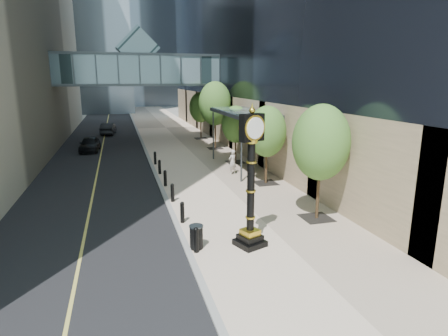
{
  "coord_description": "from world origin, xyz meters",
  "views": [
    {
      "loc": [
        -5.29,
        -12.11,
        6.56
      ],
      "look_at": [
        -0.48,
        4.95,
        2.36
      ],
      "focal_mm": 30.0,
      "sensor_mm": 36.0,
      "label": 1
    }
  ],
  "objects_px": {
    "street_clock": "(251,189)",
    "trash_bin": "(196,238)",
    "car_near": "(90,144)",
    "car_far": "(108,129)",
    "pedestrian": "(233,162)"
  },
  "relations": [
    {
      "from": "street_clock",
      "to": "car_near",
      "type": "distance_m",
      "value": 24.67
    },
    {
      "from": "trash_bin",
      "to": "pedestrian",
      "type": "distance_m",
      "value": 12.05
    },
    {
      "from": "street_clock",
      "to": "car_near",
      "type": "height_order",
      "value": "street_clock"
    },
    {
      "from": "street_clock",
      "to": "pedestrian",
      "type": "distance_m",
      "value": 11.77
    },
    {
      "from": "street_clock",
      "to": "trash_bin",
      "type": "xyz_separation_m",
      "value": [
        -2.12,
        0.33,
        -1.93
      ]
    },
    {
      "from": "trash_bin",
      "to": "pedestrian",
      "type": "relative_size",
      "value": 0.52
    },
    {
      "from": "trash_bin",
      "to": "car_near",
      "type": "distance_m",
      "value": 23.73
    },
    {
      "from": "car_near",
      "to": "car_far",
      "type": "bearing_deg",
      "value": 86.99
    },
    {
      "from": "pedestrian",
      "to": "car_near",
      "type": "relative_size",
      "value": 0.43
    },
    {
      "from": "pedestrian",
      "to": "car_far",
      "type": "relative_size",
      "value": 0.41
    },
    {
      "from": "trash_bin",
      "to": "street_clock",
      "type": "bearing_deg",
      "value": -8.83
    },
    {
      "from": "trash_bin",
      "to": "car_far",
      "type": "xyz_separation_m",
      "value": [
        -3.92,
        34.29,
        0.21
      ]
    },
    {
      "from": "pedestrian",
      "to": "car_far",
      "type": "bearing_deg",
      "value": -93.82
    },
    {
      "from": "street_clock",
      "to": "trash_bin",
      "type": "bearing_deg",
      "value": 150.33
    },
    {
      "from": "car_near",
      "to": "car_far",
      "type": "distance_m",
      "value": 11.28
    }
  ]
}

